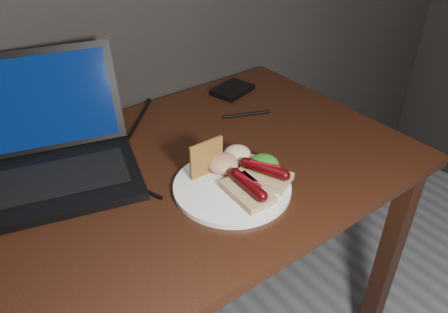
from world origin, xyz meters
name	(u,v)px	position (x,y,z in m)	size (l,w,h in m)	color
desk	(130,222)	(0.00, 1.38, 0.66)	(1.40, 0.70, 0.75)	#35180D
laptop	(51,151)	(-0.09, 1.55, 0.80)	(0.43, 0.42, 0.25)	black
hard_drive	(232,90)	(0.49, 1.63, 0.76)	(0.12, 0.09, 0.02)	black
desk_cables	(100,162)	(0.00, 1.52, 0.75)	(1.04, 0.43, 0.01)	black
plate	(232,187)	(0.19, 1.25, 0.76)	(0.26, 0.26, 0.01)	white
bread_sausage_center	(248,189)	(0.20, 1.20, 0.78)	(0.07, 0.12, 0.04)	tan
bread_sausage_right	(264,173)	(0.26, 1.22, 0.78)	(0.11, 0.13, 0.04)	tan
crispbread	(206,158)	(0.17, 1.31, 0.80)	(0.09, 0.01, 0.09)	#AC742F
salad_greens	(264,164)	(0.28, 1.24, 0.78)	(0.07, 0.07, 0.04)	#145B12
salsa_mound	(222,163)	(0.21, 1.30, 0.78)	(0.07, 0.07, 0.04)	#9F260F
coleslaw_mound	(237,154)	(0.26, 1.31, 0.78)	(0.06, 0.06, 0.04)	beige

